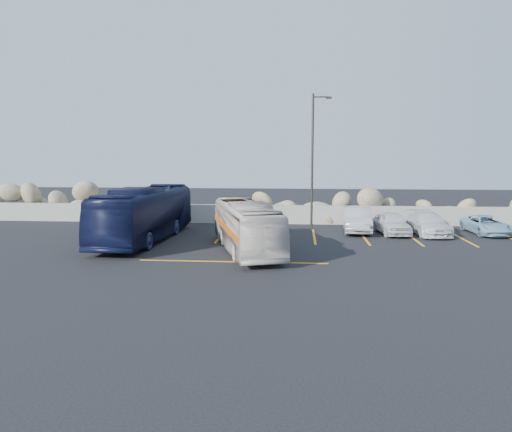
# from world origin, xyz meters

# --- Properties ---
(ground) EXTENTS (90.00, 90.00, 0.00)m
(ground) POSITION_xyz_m (0.00, 0.00, 0.00)
(ground) COLOR black
(ground) RESTS_ON ground
(seawall) EXTENTS (60.00, 0.40, 1.20)m
(seawall) POSITION_xyz_m (0.00, 12.00, 0.60)
(seawall) COLOR gray
(seawall) RESTS_ON ground
(riprap_pile) EXTENTS (54.00, 2.80, 2.60)m
(riprap_pile) POSITION_xyz_m (0.00, 13.20, 1.30)
(riprap_pile) COLOR #907A5E
(riprap_pile) RESTS_ON ground
(parking_lines) EXTENTS (18.16, 9.36, 0.01)m
(parking_lines) POSITION_xyz_m (4.64, 5.57, 0.01)
(parking_lines) COLOR orange
(parking_lines) RESTS_ON ground
(lamppost) EXTENTS (1.14, 0.18, 8.00)m
(lamppost) POSITION_xyz_m (2.56, 9.50, 4.30)
(lamppost) COLOR #302E2B
(lamppost) RESTS_ON ground
(vintage_bus) EXTENTS (4.24, 8.54, 2.32)m
(vintage_bus) POSITION_xyz_m (-0.69, 2.65, 1.16)
(vintage_bus) COLOR beige
(vintage_bus) RESTS_ON ground
(tour_coach) EXTENTS (2.72, 10.14, 2.80)m
(tour_coach) POSITION_xyz_m (-6.29, 5.07, 1.40)
(tour_coach) COLOR black
(tour_coach) RESTS_ON ground
(car_a) EXTENTS (1.84, 3.83, 1.26)m
(car_a) POSITION_xyz_m (7.02, 8.25, 0.63)
(car_a) COLOR silver
(car_a) RESTS_ON ground
(car_b) EXTENTS (1.71, 4.35, 1.41)m
(car_b) POSITION_xyz_m (5.13, 8.85, 0.70)
(car_b) COLOR silver
(car_b) RESTS_ON ground
(car_c) EXTENTS (1.96, 4.35, 1.24)m
(car_c) POSITION_xyz_m (9.03, 8.30, 0.62)
(car_c) COLOR silver
(car_c) RESTS_ON ground
(car_d) EXTENTS (2.02, 3.89, 1.05)m
(car_d) POSITION_xyz_m (12.33, 8.72, 0.52)
(car_d) COLOR #92B7CF
(car_d) RESTS_ON ground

